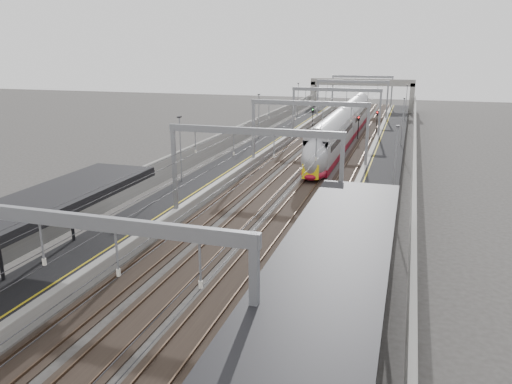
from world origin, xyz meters
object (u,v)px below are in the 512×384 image
Objects in this scene: train at (342,130)px; signal_green at (313,115)px; overbridge at (362,86)px; bench at (339,270)px.

train reaches higher than signal_green.
overbridge is 87.14m from bench.
train is at bearing 97.60° from bench.
train is at bearing -63.31° from signal_green.
bench is 59.90m from signal_green.
bench is 0.54× the size of signal_green.
train is (1.50, -41.53, -3.24)m from overbridge.
bench is at bearing -82.40° from train.
overbridge is at bearing 92.07° from train.
signal_green is at bearing 102.27° from bench.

